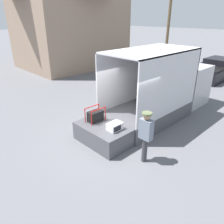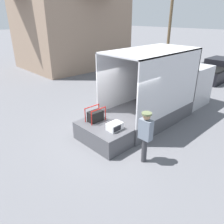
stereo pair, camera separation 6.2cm
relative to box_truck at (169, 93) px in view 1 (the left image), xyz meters
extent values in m
plane|color=slate|center=(-3.85, 0.00, -0.95)|extent=(160.00, 160.00, 0.00)
cube|color=#B2B2B7|center=(1.55, 0.00, 0.11)|extent=(2.18, 2.05, 2.13)
cube|color=#4C4C51|center=(-1.70, 0.00, -0.60)|extent=(4.31, 2.23, 0.71)
cube|color=silver|center=(-1.70, 1.09, 1.03)|extent=(4.31, 0.06, 2.55)
cube|color=silver|center=(-1.70, -1.08, 1.03)|extent=(4.31, 0.06, 2.55)
cube|color=silver|center=(0.43, 0.00, 1.03)|extent=(0.06, 2.23, 2.55)
cube|color=silver|center=(-1.70, 0.00, 2.28)|extent=(4.31, 2.23, 0.06)
cylinder|color=yellow|center=(-2.61, -0.56, -0.07)|extent=(0.28, 0.28, 0.35)
cube|color=#B2A893|center=(-1.11, -0.67, -0.11)|extent=(0.44, 0.32, 0.26)
cube|color=#4C4C51|center=(-4.51, 0.00, -0.60)|extent=(1.32, 2.12, 0.71)
cube|color=white|center=(-4.39, -0.52, -0.11)|extent=(0.55, 0.39, 0.27)
cube|color=black|center=(-4.44, -0.72, -0.11)|extent=(0.35, 0.01, 0.18)
cube|color=black|center=(-4.43, 0.52, -0.03)|extent=(0.59, 0.34, 0.42)
cylinder|color=slate|center=(-4.20, 0.52, -0.01)|extent=(0.22, 0.19, 0.19)
cylinder|color=red|center=(-4.78, 0.33, 0.05)|extent=(0.04, 0.04, 0.58)
cylinder|color=red|center=(-4.08, 0.33, 0.05)|extent=(0.04, 0.04, 0.58)
cylinder|color=red|center=(-4.78, 0.72, 0.05)|extent=(0.04, 0.04, 0.58)
cylinder|color=red|center=(-4.08, 0.72, 0.05)|extent=(0.04, 0.04, 0.58)
cylinder|color=red|center=(-4.43, 0.33, 0.32)|extent=(0.70, 0.04, 0.04)
cylinder|color=red|center=(-4.43, 0.72, 0.32)|extent=(0.70, 0.04, 0.04)
cylinder|color=#38383D|center=(-4.32, -1.88, -0.52)|extent=(0.18, 0.18, 0.88)
cube|color=slate|center=(-4.32, -1.88, 0.27)|extent=(0.24, 0.44, 0.69)
sphere|color=tan|center=(-4.32, -1.88, 0.74)|extent=(0.24, 0.24, 0.24)
cylinder|color=#606B47|center=(-4.32, -1.88, 0.83)|extent=(0.33, 0.33, 0.06)
cube|color=black|center=(8.24, 0.99, -0.49)|extent=(4.95, 2.03, 0.93)
cube|color=black|center=(8.83, 0.99, 0.26)|extent=(2.18, 1.87, 0.57)
cube|color=black|center=(6.75, 0.99, 0.03)|extent=(1.98, 1.95, 0.12)
cube|color=gray|center=(3.02, 12.88, 2.06)|extent=(8.89, 7.04, 6.02)
cylinder|color=brown|center=(10.62, 7.17, 2.63)|extent=(0.28, 0.28, 7.16)
camera|label=1|loc=(-9.39, -5.55, 3.61)|focal=35.00mm
camera|label=2|loc=(-9.34, -5.59, 3.61)|focal=35.00mm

